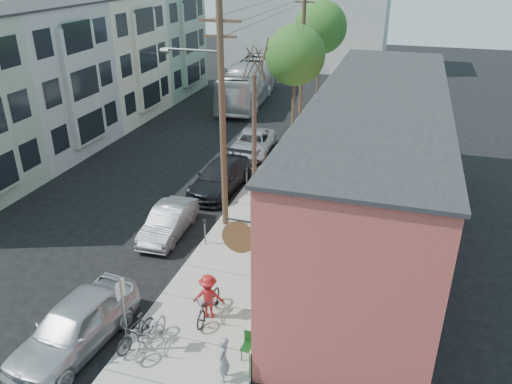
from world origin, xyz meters
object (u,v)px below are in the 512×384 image
(patron_green, at_px, (287,253))
(cyclist, at_px, (208,296))
(patio_chair_a, at_px, (274,289))
(parked_bike_a, at_px, (136,332))
(utility_pole_near, at_px, (221,117))
(parked_bike_b, at_px, (151,334))
(car_3, at_px, (253,143))
(parking_meter_near, at_px, (205,228))
(parking_meter_far, at_px, (247,175))
(patio_chair_b, at_px, (249,347))
(bus, at_px, (249,83))
(car_0, at_px, (75,326))
(car_2, at_px, (220,177))
(car_1, at_px, (169,222))
(tree_leafy_mid, at_px, (295,56))
(patron_grey, at_px, (223,359))
(tree_bare, at_px, (254,137))
(tree_leafy_far, at_px, (321,28))
(sign_post, at_px, (123,308))

(patron_green, xyz_separation_m, cyclist, (-1.94, -3.58, 0.03))
(patio_chair_a, bearing_deg, parked_bike_a, -131.70)
(utility_pole_near, xyz_separation_m, parked_bike_b, (0.61, -8.47, -4.73))
(car_3, bearing_deg, parking_meter_near, -87.19)
(parking_meter_far, relative_size, patron_green, 0.76)
(patio_chair_b, bearing_deg, bus, 110.98)
(parking_meter_near, bearing_deg, parked_bike_b, -83.35)
(utility_pole_near, height_order, car_0, utility_pole_near)
(bus, bearing_deg, cyclist, -79.81)
(car_2, relative_size, bus, 0.44)
(car_1, distance_m, car_2, 5.24)
(parking_meter_far, distance_m, car_1, 5.76)
(patron_green, bearing_deg, bus, -148.00)
(patio_chair_a, relative_size, patron_green, 0.54)
(parking_meter_near, relative_size, patio_chair_b, 1.41)
(parking_meter_near, height_order, tree_leafy_mid, tree_leafy_mid)
(patron_grey, bearing_deg, patio_chair_a, 168.46)
(tree_bare, distance_m, tree_leafy_far, 18.06)
(parked_bike_b, bearing_deg, cyclist, 58.49)
(parking_meter_far, height_order, patron_grey, patron_grey)
(car_1, bearing_deg, car_0, -90.06)
(bus, bearing_deg, car_3, -75.93)
(tree_leafy_mid, distance_m, tree_leafy_far, 8.92)
(tree_bare, bearing_deg, parking_meter_far, 145.65)
(tree_bare, relative_size, tree_leafy_mid, 0.83)
(parking_meter_far, distance_m, patio_chair_b, 12.54)
(patron_grey, distance_m, patron_green, 6.16)
(parking_meter_near, distance_m, patron_green, 4.01)
(sign_post, distance_m, car_0, 2.04)
(parked_bike_a, xyz_separation_m, bus, (-5.68, 29.87, 1.00))
(cyclist, height_order, car_2, cyclist)
(parked_bike_b, bearing_deg, utility_pole_near, 94.36)
(utility_pole_near, relative_size, cyclist, 5.87)
(parking_meter_near, relative_size, parked_bike_a, 0.70)
(tree_bare, height_order, patron_green, tree_bare)
(tree_leafy_mid, height_order, patron_grey, tree_leafy_mid)
(patron_green, relative_size, parked_bike_a, 0.93)
(tree_leafy_far, xyz_separation_m, patron_grey, (2.91, -30.36, -5.54))
(parking_meter_far, xyz_separation_m, car_0, (-1.68, -12.91, -0.13))
(bus, bearing_deg, parking_meter_far, -77.40)
(parked_bike_b, bearing_deg, patron_grey, -12.26)
(patron_grey, height_order, patron_green, patron_green)
(patron_grey, distance_m, car_3, 19.31)
(utility_pole_near, bearing_deg, parking_meter_near, -93.92)
(tree_leafy_far, bearing_deg, patio_chair_b, -83.41)
(car_3, xyz_separation_m, bus, (-3.99, 11.74, 0.99))
(utility_pole_near, xyz_separation_m, car_1, (-2.15, -1.51, -4.72))
(parking_meter_near, relative_size, car_2, 0.24)
(cyclist, height_order, parked_bike_a, cyclist)
(utility_pole_near, relative_size, car_1, 2.41)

